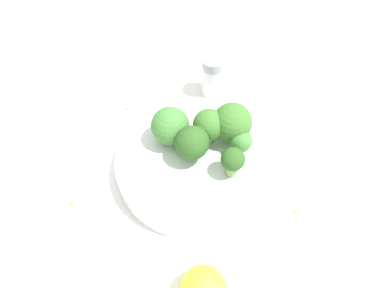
% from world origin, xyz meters
% --- Properties ---
extents(ground_plane, '(3.00, 3.00, 0.00)m').
position_xyz_m(ground_plane, '(0.00, 0.00, 0.00)').
color(ground_plane, white).
extents(bowl, '(0.23, 0.23, 0.03)m').
position_xyz_m(bowl, '(0.00, 0.00, 0.02)').
color(bowl, silver).
rests_on(bowl, ground_plane).
extents(broccoli_floret_0, '(0.05, 0.05, 0.06)m').
position_xyz_m(broccoli_floret_0, '(0.04, -0.01, 0.07)').
color(broccoli_floret_0, '#7A9E5B').
rests_on(broccoli_floret_0, bowl).
extents(broccoli_floret_1, '(0.03, 0.03, 0.04)m').
position_xyz_m(broccoli_floret_1, '(0.04, -0.06, 0.06)').
color(broccoli_floret_1, '#84AD66').
rests_on(broccoli_floret_1, bowl).
extents(broccoli_floret_2, '(0.05, 0.05, 0.06)m').
position_xyz_m(broccoli_floret_2, '(0.00, 0.00, 0.07)').
color(broccoli_floret_2, '#8EB770').
rests_on(broccoli_floret_2, bowl).
extents(broccoli_floret_3, '(0.06, 0.06, 0.07)m').
position_xyz_m(broccoli_floret_3, '(0.06, -0.04, 0.07)').
color(broccoli_floret_3, '#8EB770').
rests_on(broccoli_floret_3, bowl).
extents(broccoli_floret_4, '(0.06, 0.06, 0.06)m').
position_xyz_m(broccoli_floret_4, '(0.02, 0.04, 0.07)').
color(broccoli_floret_4, '#8EB770').
rests_on(broccoli_floret_4, bowl).
extents(broccoli_floret_5, '(0.03, 0.03, 0.05)m').
position_xyz_m(broccoli_floret_5, '(0.00, -0.06, 0.06)').
color(broccoli_floret_5, '#7A9E5B').
rests_on(broccoli_floret_5, bowl).
extents(pepper_shaker, '(0.04, 0.04, 0.08)m').
position_xyz_m(pepper_shaker, '(0.18, 0.04, 0.04)').
color(pepper_shaker, silver).
rests_on(pepper_shaker, ground_plane).
extents(almond_crumb_0, '(0.01, 0.01, 0.01)m').
position_xyz_m(almond_crumb_0, '(-0.13, 0.13, 0.00)').
color(almond_crumb_0, '#AD7F4C').
rests_on(almond_crumb_0, ground_plane).
extents(almond_crumb_1, '(0.01, 0.01, 0.01)m').
position_xyz_m(almond_crumb_1, '(0.01, -0.14, 0.00)').
color(almond_crumb_1, tan).
rests_on(almond_crumb_1, ground_plane).
extents(almond_crumb_2, '(0.01, 0.01, 0.01)m').
position_xyz_m(almond_crumb_2, '(0.12, -0.08, 0.00)').
color(almond_crumb_2, tan).
rests_on(almond_crumb_2, ground_plane).
extents(almond_crumb_3, '(0.01, 0.01, 0.01)m').
position_xyz_m(almond_crumb_3, '(-0.00, -0.17, 0.00)').
color(almond_crumb_3, tan).
rests_on(almond_crumb_3, ground_plane).
extents(almond_crumb_4, '(0.01, 0.01, 0.01)m').
position_xyz_m(almond_crumb_4, '(0.07, 0.16, 0.00)').
color(almond_crumb_4, tan).
rests_on(almond_crumb_4, ground_plane).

